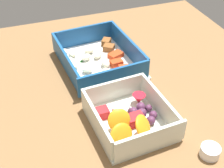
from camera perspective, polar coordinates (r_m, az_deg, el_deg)
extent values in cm
cube|color=brown|center=(68.83, 0.90, -2.51)|extent=(80.00, 80.00, 2.00)
cube|color=white|center=(77.03, -2.48, 3.68)|extent=(22.51, 18.61, 0.60)
cube|color=#19518C|center=(83.83, -5.21, 8.88)|extent=(1.97, 16.94, 4.98)
cube|color=#19518C|center=(67.69, 0.75, 1.13)|extent=(1.97, 16.94, 4.98)
cube|color=#19518C|center=(78.36, 3.05, 6.74)|extent=(19.99, 2.21, 4.98)
cube|color=#19518C|center=(73.43, -8.47, 3.97)|extent=(19.99, 2.21, 4.98)
ellipsoid|color=beige|center=(77.57, -4.81, 4.95)|extent=(2.96, 3.28, 1.35)
ellipsoid|color=beige|center=(76.72, -7.71, 4.30)|extent=(2.99, 2.33, 1.35)
ellipsoid|color=beige|center=(69.31, -1.43, 0.54)|extent=(2.82, 2.05, 1.36)
ellipsoid|color=beige|center=(74.98, -1.22, 3.84)|extent=(3.00, 2.24, 1.41)
ellipsoid|color=beige|center=(80.17, -4.26, 6.16)|extent=(2.01, 2.75, 1.32)
ellipsoid|color=beige|center=(80.56, -8.74, 5.88)|extent=(2.71, 2.21, 1.18)
ellipsoid|color=beige|center=(72.69, -0.77, 2.44)|extent=(2.61, 2.04, 1.18)
ellipsoid|color=beige|center=(69.58, -4.59, 0.37)|extent=(2.40, 1.90, 1.07)
ellipsoid|color=beige|center=(74.93, -6.95, 3.42)|extent=(2.86, 2.22, 1.30)
ellipsoid|color=beige|center=(73.26, -4.56, 2.70)|extent=(2.06, 2.75, 1.29)
ellipsoid|color=beige|center=(78.20, -2.53, 5.27)|extent=(2.70, 2.93, 1.20)
ellipsoid|color=beige|center=(79.37, -7.26, 5.60)|extent=(3.17, 2.71, 1.34)
cube|color=red|center=(75.44, 0.81, 3.84)|extent=(2.18, 3.12, 1.46)
cube|color=red|center=(73.65, 2.18, 2.82)|extent=(2.34, 2.75, 1.38)
cube|color=brown|center=(81.45, -0.57, 6.68)|extent=(3.47, 3.53, 1.49)
cube|color=red|center=(78.72, 0.67, 5.33)|extent=(3.50, 4.17, 1.18)
cube|color=brown|center=(83.86, -1.05, 7.72)|extent=(3.35, 3.20, 1.59)
cube|color=#387A33|center=(77.56, -5.74, 4.13)|extent=(0.60, 0.40, 0.20)
cube|color=#387A33|center=(77.75, -5.50, 4.24)|extent=(0.60, 0.40, 0.20)
cube|color=#387A33|center=(72.38, -4.97, 1.40)|extent=(0.60, 0.40, 0.20)
cube|color=#387A33|center=(74.61, -4.65, 2.68)|extent=(0.60, 0.40, 0.20)
cube|color=silver|center=(61.33, 3.13, -7.14)|extent=(16.69, 14.92, 0.60)
cube|color=silver|center=(64.66, 0.28, -1.12)|extent=(1.53, 13.89, 4.63)
cube|color=silver|center=(54.92, 6.72, -10.35)|extent=(1.53, 13.89, 4.63)
cube|color=silver|center=(62.06, 8.75, -3.64)|extent=(14.60, 1.58, 4.63)
cube|color=silver|center=(57.60, -2.79, -7.16)|extent=(14.60, 1.58, 4.63)
ellipsoid|color=orange|center=(58.09, 1.31, -6.67)|extent=(3.75, 4.41, 4.37)
ellipsoid|color=orange|center=(56.82, 5.33, -7.95)|extent=(5.98, 5.80, 4.66)
ellipsoid|color=orange|center=(55.37, 1.72, -9.39)|extent=(4.36, 5.14, 4.57)
cube|color=#F4EACC|center=(62.15, 1.69, -4.78)|extent=(3.72, 3.82, 1.83)
cube|color=red|center=(61.47, -2.05, -5.38)|extent=(2.34, 3.10, 1.84)
cube|color=red|center=(60.18, 4.17, -6.56)|extent=(2.63, 3.41, 1.97)
sphere|color=#562D4C|center=(60.53, 7.14, -6.63)|extent=(1.76, 1.76, 1.76)
sphere|color=#562D4C|center=(61.64, 5.49, -5.34)|extent=(1.95, 1.95, 1.95)
sphere|color=#562D4C|center=(62.97, 5.26, -4.21)|extent=(1.92, 1.92, 1.92)
sphere|color=#562D4C|center=(61.81, 3.94, -5.12)|extent=(1.91, 1.91, 1.91)
sphere|color=#562D4C|center=(63.25, 6.73, -4.41)|extent=(1.45, 1.45, 1.45)
sphere|color=#562D4C|center=(61.76, 7.54, -5.62)|extent=(1.66, 1.66, 1.66)
cone|color=red|center=(64.60, 4.94, -2.75)|extent=(2.72, 2.72, 2.18)
sphere|color=navy|center=(59.24, 7.81, -8.52)|extent=(0.93, 0.93, 0.93)
sphere|color=navy|center=(58.56, 10.07, -9.52)|extent=(0.95, 0.95, 0.95)
sphere|color=navy|center=(60.11, 9.97, -7.94)|extent=(0.96, 0.96, 0.96)
cylinder|color=white|center=(58.20, 17.53, -11.70)|extent=(3.51, 3.51, 1.94)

